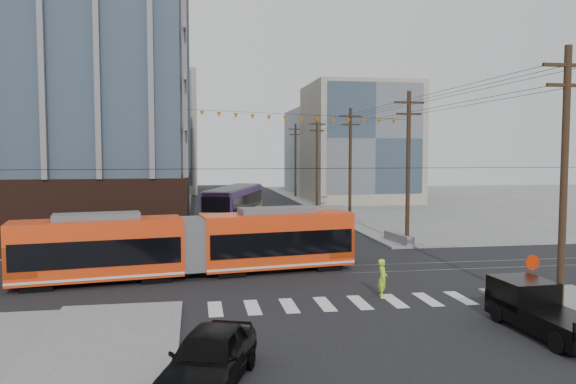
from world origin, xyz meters
The scene contains 18 objects.
ground centered at (0.00, 0.00, 0.00)m, with size 160.00×160.00×0.00m, color slate.
office_building centered at (-22.00, 23.00, 14.30)m, with size 30.00×25.00×28.60m, color #381E16.
bg_bldg_nw_near centered at (-17.00, 52.00, 9.00)m, with size 18.00×16.00×18.00m, color #8C99A5.
bg_bldg_ne_near centered at (16.00, 48.00, 8.00)m, with size 14.00×14.00×16.00m, color gray.
bg_bldg_nw_far centered at (-14.00, 72.00, 10.00)m, with size 16.00×18.00×20.00m, color gray.
bg_bldg_ne_far centered at (18.00, 68.00, 7.00)m, with size 16.00×16.00×14.00m, color #8C99A5.
utility_pole_near centered at (8.50, -6.00, 5.50)m, with size 0.30×0.30×11.00m, color black.
utility_pole_far centered at (8.50, 56.00, 5.50)m, with size 0.30×0.30×11.00m, color black.
streetcar centered at (-6.60, 3.51, 1.74)m, with size 18.03×2.54×3.47m, color red, non-canonical shape.
city_bus centered at (-2.82, 25.09, 1.81)m, with size 2.78×12.81×3.63m, color #361E4D, non-canonical shape.
pickup_truck centered at (6.24, -8.43, 0.88)m, with size 1.86×5.20×1.76m, color black, non-canonical shape.
black_sedan centered at (-6.05, -10.90, 0.84)m, with size 1.98×4.92×1.68m, color black.
parked_car_silver centered at (-5.87, 11.44, 0.76)m, with size 1.60×4.59×1.51m, color #BABABA.
parked_car_white centered at (-5.42, 19.10, 0.73)m, with size 2.05×5.05×1.47m, color silver.
parked_car_grey centered at (-5.34, 22.86, 0.65)m, with size 2.17×4.70×1.31m, color #606060.
pedestrian centered at (2.09, -2.32, 0.90)m, with size 0.66×0.43×1.80m, color #ADF12F.
stop_sign centered at (7.59, -5.40, 1.12)m, with size 0.68×0.68×2.24m, color red, non-canonical shape.
jersey_barrier centered at (8.30, 12.14, 0.38)m, with size 0.86×3.84×0.77m, color gray.
Camera 1 is at (-6.39, -26.73, 6.67)m, focal length 35.00 mm.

